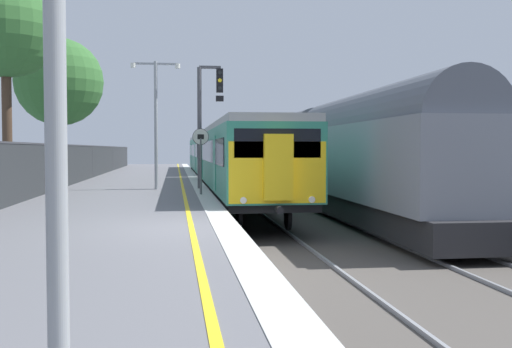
% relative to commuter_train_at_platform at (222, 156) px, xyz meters
% --- Properties ---
extents(ground, '(17.40, 110.00, 1.21)m').
position_rel_commuter_train_at_platform_xyz_m(ground, '(0.54, -23.27, -1.88)').
color(ground, slate).
extents(commuter_train_at_platform, '(2.83, 40.17, 3.81)m').
position_rel_commuter_train_at_platform_xyz_m(commuter_train_at_platform, '(0.00, 0.00, 0.00)').
color(commuter_train_at_platform, '#2D846B').
rests_on(commuter_train_at_platform, ground).
extents(freight_train_adjacent_track, '(2.60, 45.50, 4.59)m').
position_rel_commuter_train_at_platform_xyz_m(freight_train_adjacent_track, '(4.00, -0.73, 0.24)').
color(freight_train_adjacent_track, '#232326').
rests_on(freight_train_adjacent_track, ground).
extents(signal_gantry, '(1.10, 0.24, 5.14)m').
position_rel_commuter_train_at_platform_xyz_m(signal_gantry, '(-1.48, -10.63, 1.94)').
color(signal_gantry, '#47474C').
rests_on(signal_gantry, ground).
extents(speed_limit_sign, '(0.59, 0.08, 2.40)m').
position_rel_commuter_train_at_platform_xyz_m(speed_limit_sign, '(-1.85, -14.05, 0.28)').
color(speed_limit_sign, '#59595B').
rests_on(speed_limit_sign, ground).
extents(platform_lamp_mid, '(2.00, 0.20, 5.25)m').
position_rel_commuter_train_at_platform_xyz_m(platform_lamp_mid, '(-3.54, -10.88, 1.86)').
color(platform_lamp_mid, '#93999E').
rests_on(platform_lamp_mid, ground).
extents(background_tree_left, '(4.70, 4.70, 7.64)m').
position_rel_commuter_train_at_platform_xyz_m(background_tree_left, '(-8.99, -2.32, 3.86)').
color(background_tree_left, '#473323').
rests_on(background_tree_left, ground).
extents(background_tree_centre, '(3.93, 3.93, 8.44)m').
position_rel_commuter_train_at_platform_xyz_m(background_tree_centre, '(-9.32, -10.75, 5.04)').
color(background_tree_centre, '#473323').
rests_on(background_tree_centre, ground).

